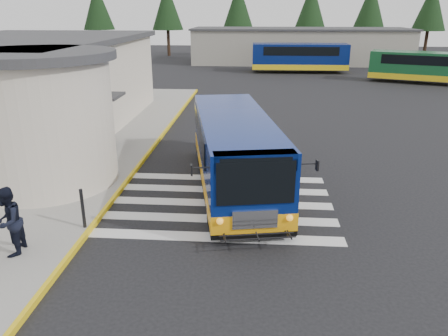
# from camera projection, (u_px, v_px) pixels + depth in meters

# --- Properties ---
(ground) EXTENTS (140.00, 140.00, 0.00)m
(ground) POSITION_uv_depth(u_px,v_px,m) (231.00, 194.00, 15.76)
(ground) COLOR black
(ground) RESTS_ON ground
(sidewalk) EXTENTS (10.00, 34.00, 0.15)m
(sidewalk) POSITION_uv_depth(u_px,v_px,m) (42.00, 153.00, 20.11)
(sidewalk) COLOR gray
(sidewalk) RESTS_ON ground
(curb_strip) EXTENTS (0.12, 34.00, 0.16)m
(curb_strip) POSITION_uv_depth(u_px,v_px,m) (147.00, 155.00, 19.76)
(curb_strip) COLOR yellow
(curb_strip) RESTS_ON ground
(station_building) EXTENTS (12.70, 18.70, 4.80)m
(station_building) POSITION_uv_depth(u_px,v_px,m) (26.00, 88.00, 22.12)
(station_building) COLOR beige
(station_building) RESTS_ON ground
(crosswalk) EXTENTS (8.00, 5.35, 0.01)m
(crosswalk) POSITION_uv_depth(u_px,v_px,m) (215.00, 203.00, 15.04)
(crosswalk) COLOR silver
(crosswalk) RESTS_ON ground
(depot_building) EXTENTS (26.40, 8.40, 4.20)m
(depot_building) POSITION_uv_depth(u_px,v_px,m) (299.00, 46.00, 53.99)
(depot_building) COLOR gray
(depot_building) RESTS_ON ground
(tree_line) EXTENTS (58.40, 4.40, 10.00)m
(tree_line) POSITION_uv_depth(u_px,v_px,m) (298.00, 6.00, 59.88)
(tree_line) COLOR black
(tree_line) RESTS_ON ground
(transit_bus) EXTENTS (4.50, 9.79, 2.69)m
(transit_bus) POSITION_uv_depth(u_px,v_px,m) (235.00, 155.00, 15.98)
(transit_bus) COLOR navy
(transit_bus) RESTS_ON ground
(pedestrian_b) EXTENTS (0.80, 0.98, 1.88)m
(pedestrian_b) POSITION_uv_depth(u_px,v_px,m) (8.00, 222.00, 11.34)
(pedestrian_b) COLOR black
(pedestrian_b) RESTS_ON sidewalk
(bollard) EXTENTS (0.10, 0.10, 1.23)m
(bollard) POSITION_uv_depth(u_px,v_px,m) (83.00, 208.00, 12.86)
(bollard) COLOR black
(bollard) RESTS_ON sidewalk
(far_bus_a) EXTENTS (9.95, 2.91, 2.56)m
(far_bus_a) POSITION_uv_depth(u_px,v_px,m) (300.00, 56.00, 45.94)
(far_bus_a) COLOR #071653
(far_bus_a) RESTS_ON ground
(far_bus_b) EXTENTS (9.45, 5.71, 2.36)m
(far_bus_b) POSITION_uv_depth(u_px,v_px,m) (423.00, 66.00, 39.21)
(far_bus_b) COLOR #144E27
(far_bus_b) RESTS_ON ground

